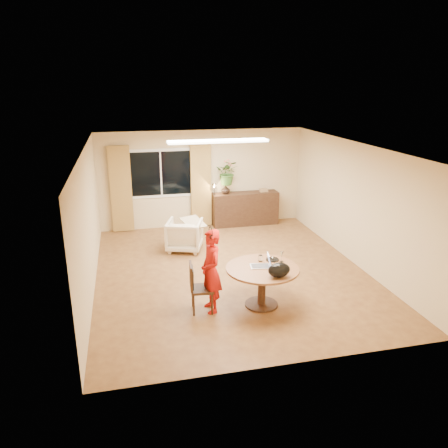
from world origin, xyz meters
name	(u,v)px	position (x,y,z in m)	size (l,w,h in m)	color
floor	(231,271)	(0.00, 0.00, 0.00)	(6.50, 6.50, 0.00)	brown
ceiling	(231,147)	(0.00, 0.00, 2.60)	(6.50, 6.50, 0.00)	white
wall_back	(202,179)	(0.00, 3.25, 1.30)	(5.50, 5.50, 0.00)	beige
wall_left	(89,222)	(-2.75, 0.00, 1.30)	(6.50, 6.50, 0.00)	beige
wall_right	(355,204)	(2.75, 0.00, 1.30)	(6.50, 6.50, 0.00)	beige
window	(161,173)	(-1.10, 3.23, 1.50)	(1.70, 0.03, 1.30)	white
curtain_left	(121,189)	(-2.15, 3.15, 1.15)	(0.55, 0.08, 2.25)	olive
curtain_right	(201,185)	(-0.05, 3.15, 1.15)	(0.55, 0.08, 2.25)	olive
ceiling_panel	(218,141)	(0.00, 1.20, 2.57)	(2.20, 0.35, 0.05)	white
dining_table	(262,276)	(0.19, -1.52, 0.57)	(1.28, 1.28, 0.73)	brown
dining_chair	(202,288)	(-0.87, -1.48, 0.44)	(0.42, 0.39, 0.88)	black
child	(211,271)	(-0.72, -1.49, 0.74)	(0.35, 0.54, 1.47)	red
laptop	(260,260)	(0.16, -1.48, 0.85)	(0.36, 0.24, 0.24)	#B7B7BC
tumbler	(261,258)	(0.24, -1.24, 0.78)	(0.08, 0.08, 0.11)	white
wine_glass	(282,257)	(0.60, -1.36, 0.83)	(0.07, 0.07, 0.20)	white
pot_lid	(272,259)	(0.47, -1.24, 0.75)	(0.23, 0.23, 0.04)	white
handbag	(279,270)	(0.33, -1.95, 0.85)	(0.38, 0.22, 0.25)	black
armchair	(185,235)	(-0.76, 1.47, 0.36)	(0.78, 0.80, 0.73)	beige
throw	(193,219)	(-0.55, 1.47, 0.74)	(0.45, 0.55, 0.03)	beige
sideboard	(245,209)	(1.15, 3.01, 0.45)	(1.81, 0.44, 0.91)	black
vase	(226,189)	(0.59, 3.01, 1.03)	(0.24, 0.24, 0.25)	black
bouquet	(228,173)	(0.65, 3.01, 1.49)	(0.59, 0.51, 0.66)	#346A27
book_stack	(264,190)	(1.67, 3.01, 0.95)	(0.22, 0.16, 0.09)	#846243
desk_lamp	(214,189)	(0.27, 2.96, 1.06)	(0.13, 0.13, 0.32)	black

